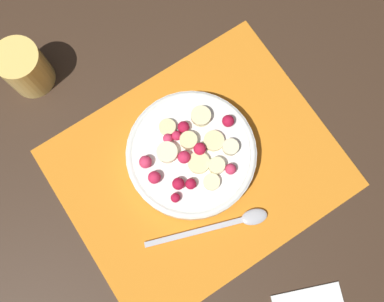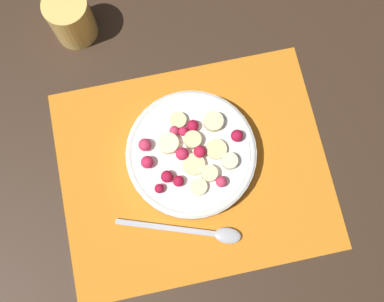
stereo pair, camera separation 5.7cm
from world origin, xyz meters
The scene contains 5 objects.
ground_plane centered at (0.00, 0.00, 0.00)m, with size 3.00×3.00×0.00m, color #382619.
placemat centered at (0.00, 0.00, 0.00)m, with size 0.46×0.37×0.01m.
fruit_bowl centered at (0.00, 0.02, 0.03)m, with size 0.22×0.22×0.06m.
spoon centered at (-0.01, -0.11, 0.01)m, with size 0.20×0.08×0.01m.
drinking_glass centered at (-0.16, 0.30, 0.04)m, with size 0.08×0.08×0.09m.
Camera 2 is at (-0.03, -0.13, 0.73)m, focal length 40.00 mm.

